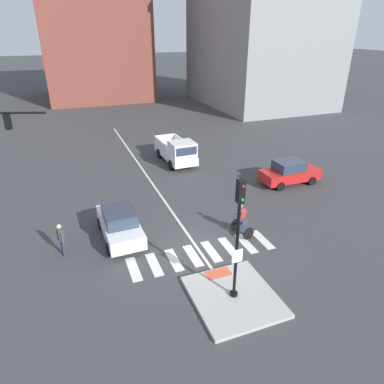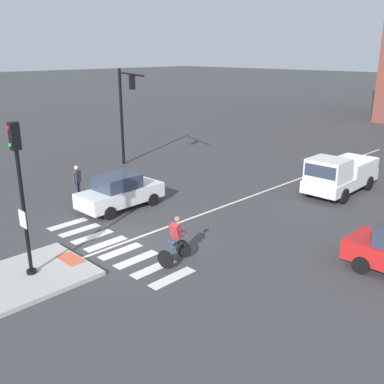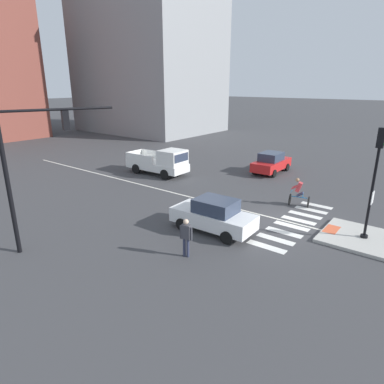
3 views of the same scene
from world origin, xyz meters
TOP-DOWN VIEW (x-y plane):
  - ground_plane at (0.00, 0.00)m, footprint 300.00×300.00m
  - traffic_island at (0.00, -3.66)m, footprint 3.23×3.56m
  - tactile_pad_front at (0.00, -2.23)m, footprint 1.10×0.60m
  - signal_pole at (0.00, -3.67)m, footprint 0.44×0.38m
  - crosswalk_stripe_a at (-3.32, -0.43)m, footprint 0.44×1.80m
  - crosswalk_stripe_b at (-2.37, -0.43)m, footprint 0.44×1.80m
  - crosswalk_stripe_c at (-1.42, -0.43)m, footprint 0.44×1.80m
  - crosswalk_stripe_d at (-0.47, -0.43)m, footprint 0.44×1.80m
  - crosswalk_stripe_e at (0.47, -0.43)m, footprint 0.44×1.80m
  - crosswalk_stripe_f at (1.42, -0.43)m, footprint 0.44×1.80m
  - crosswalk_stripe_g at (2.37, -0.43)m, footprint 0.44×1.80m
  - crosswalk_stripe_h at (3.32, -0.43)m, footprint 0.44×1.80m
  - lane_centre_line at (-0.05, 10.00)m, footprint 0.14×28.00m
  - building_corner_left at (21.45, 30.92)m, footprint 14.69×19.36m
  - building_corner_right at (1.08, 44.87)m, footprint 14.94×17.11m
  - car_red_cross_right at (8.78, 5.07)m, footprint 4.11×1.87m
  - car_white_westbound_near at (-3.35, 2.37)m, footprint 1.94×4.15m
  - pickup_truck_white_eastbound_far at (2.86, 11.53)m, footprint 2.16×5.15m
  - cyclist at (2.55, 0.44)m, footprint 0.86×1.20m
  - pedestrian_at_curb_left at (-6.16, 1.82)m, footprint 0.31×0.53m

SIDE VIEW (x-z plane):
  - ground_plane at x=0.00m, z-range 0.00..0.00m
  - crosswalk_stripe_a at x=-3.32m, z-range 0.00..0.01m
  - crosswalk_stripe_b at x=-2.37m, z-range 0.00..0.01m
  - crosswalk_stripe_c at x=-1.42m, z-range 0.00..0.01m
  - crosswalk_stripe_d at x=-0.47m, z-range 0.00..0.01m
  - crosswalk_stripe_e at x=0.47m, z-range 0.00..0.01m
  - crosswalk_stripe_f at x=1.42m, z-range 0.00..0.01m
  - crosswalk_stripe_g at x=2.37m, z-range 0.00..0.01m
  - crosswalk_stripe_h at x=3.32m, z-range 0.00..0.01m
  - lane_centre_line at x=-0.05m, z-range 0.00..0.01m
  - traffic_island at x=0.00m, z-range 0.00..0.15m
  - tactile_pad_front at x=0.00m, z-range 0.15..0.16m
  - car_red_cross_right at x=8.78m, z-range -0.01..1.63m
  - car_white_westbound_near at x=-3.35m, z-range -0.01..1.63m
  - cyclist at x=2.55m, z-range 0.03..1.71m
  - pickup_truck_white_eastbound_far at x=2.86m, z-range -0.06..2.02m
  - pedestrian_at_curb_left at x=-6.16m, z-range 0.15..1.82m
  - signal_pole at x=0.00m, z-range 0.65..5.62m
  - building_corner_left at x=21.45m, z-range 0.02..21.37m
  - building_corner_right at x=1.08m, z-range 0.02..21.75m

